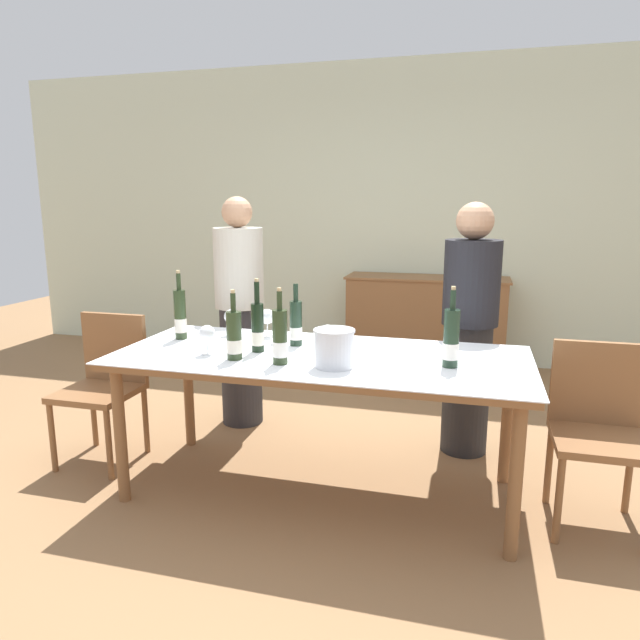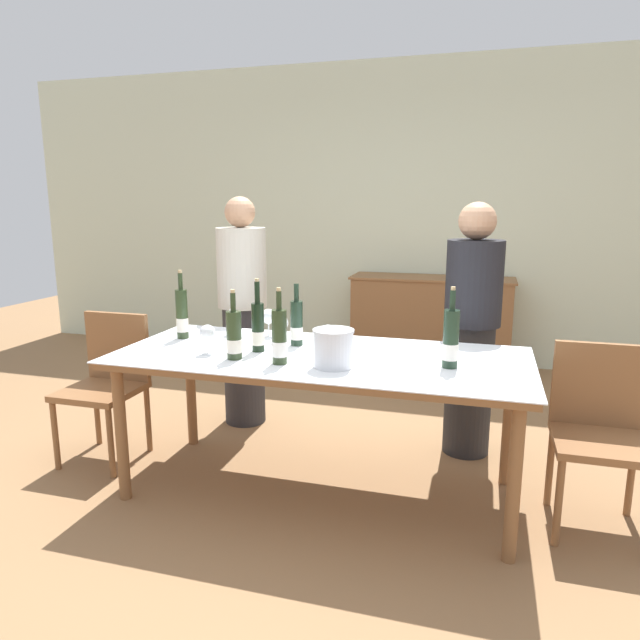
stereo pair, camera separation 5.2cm
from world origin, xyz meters
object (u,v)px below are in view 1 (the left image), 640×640
person_host (240,313)px  chair_right_end (598,421)px  dining_table (320,367)px  wine_glass_0 (280,324)px  wine_bottle_2 (234,337)px  wine_bottle_0 (280,338)px  sideboard_cabinet (425,322)px  wine_bottle_3 (296,324)px  wine_glass_1 (267,317)px  chair_left_end (106,377)px  person_guest_left (469,331)px  wine_bottle_1 (451,340)px  wine_bottle_5 (180,316)px  wine_bottle_4 (258,328)px  wine_glass_3 (328,333)px  wine_glass_2 (231,317)px  wine_glass_4 (207,334)px  ice_bucket (334,347)px

person_host → chair_right_end: bearing=-18.9°
dining_table → wine_glass_0: size_ratio=13.98×
wine_bottle_2 → wine_bottle_0: bearing=-4.1°
sideboard_cabinet → wine_bottle_3: wine_bottle_3 is taller
chair_right_end → wine_bottle_2: bearing=-170.8°
dining_table → wine_bottle_3: bearing=139.4°
wine_bottle_3 → wine_glass_1: (-0.22, 0.14, -0.00)m
wine_bottle_2 → wine_bottle_3: 0.41m
chair_left_end → dining_table: bearing=-3.5°
chair_right_end → person_guest_left: (-0.61, 0.65, 0.26)m
wine_bottle_2 → wine_glass_1: wine_bottle_2 is taller
wine_bottle_1 → wine_bottle_5: 1.52m
dining_table → wine_bottle_4: 0.38m
wine_glass_1 → chair_right_end: 1.79m
wine_bottle_1 → person_guest_left: 0.79m
wine_bottle_5 → wine_glass_3: (0.87, -0.03, -0.04)m
wine_glass_3 → wine_glass_0: bearing=162.3°
sideboard_cabinet → wine_bottle_4: wine_bottle_4 is taller
wine_glass_1 → person_guest_left: bearing=21.1°
wine_bottle_5 → wine_bottle_1: bearing=-6.7°
person_guest_left → wine_bottle_0: bearing=-132.7°
sideboard_cabinet → person_host: 2.07m
sideboard_cabinet → wine_bottle_2: size_ratio=4.20×
wine_bottle_0 → wine_glass_1: wine_bottle_0 is taller
wine_glass_2 → wine_bottle_2: bearing=-64.5°
sideboard_cabinet → wine_bottle_2: (-0.72, -2.71, 0.45)m
wine_glass_1 → wine_glass_4: (-0.16, -0.44, -0.01)m
ice_bucket → wine_bottle_3: (-0.30, 0.35, 0.02)m
person_host → ice_bucket: bearing=-48.0°
ice_bucket → wine_bottle_0: wine_bottle_0 is taller
dining_table → ice_bucket: bearing=-58.1°
wine_bottle_1 → wine_glass_4: wine_bottle_1 is taller
sideboard_cabinet → wine_glass_0: wine_glass_0 is taller
wine_bottle_0 → person_guest_left: bearing=47.3°
person_guest_left → wine_glass_0: bearing=-152.0°
wine_bottle_0 → wine_glass_2: size_ratio=2.43×
wine_bottle_0 → wine_bottle_3: 0.37m
wine_bottle_4 → wine_glass_1: (-0.07, 0.32, -0.01)m
wine_bottle_3 → dining_table: bearing=-40.6°
wine_bottle_5 → wine_glass_2: (0.24, 0.16, -0.03)m
chair_left_end → wine_bottle_4: bearing=-6.1°
wine_glass_4 → person_guest_left: (1.29, 0.87, -0.10)m
wine_bottle_3 → chair_right_end: bearing=-2.6°
wine_bottle_3 → wine_glass_2: size_ratio=2.22×
wine_bottle_5 → wine_glass_0: 0.58m
wine_bottle_0 → wine_glass_4: 0.42m
chair_left_end → chair_right_end: (2.69, -0.00, 0.00)m
wine_bottle_4 → wine_glass_3: wine_bottle_4 is taller
dining_table → person_guest_left: size_ratio=1.38×
dining_table → person_guest_left: person_guest_left is taller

